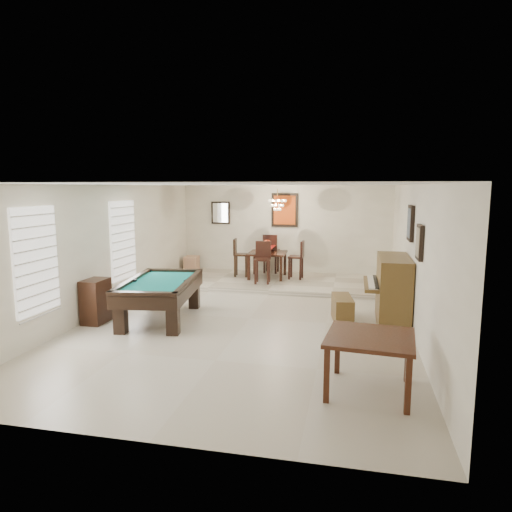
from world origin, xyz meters
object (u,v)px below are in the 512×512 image
at_px(square_table, 369,364).
at_px(dining_table, 267,263).
at_px(dining_chair_west, 241,258).
at_px(chandelier, 277,201).
at_px(pool_table, 161,301).
at_px(dining_chair_east, 296,260).
at_px(corner_bench, 192,263).
at_px(dining_chair_south, 262,263).
at_px(piano_bench, 342,309).
at_px(flower_vase, 267,244).
at_px(apothecary_chest, 96,301).
at_px(upright_piano, 385,290).
at_px(dining_chair_north, 271,253).

distance_m(square_table, dining_table, 6.80).
distance_m(dining_table, dining_chair_west, 0.75).
height_order(dining_chair_west, chandelier, chandelier).
height_order(pool_table, chandelier, chandelier).
xyz_separation_m(dining_chair_east, chandelier, (-0.46, -0.30, 1.57)).
xyz_separation_m(dining_table, corner_bench, (-2.38, 0.58, -0.20)).
distance_m(pool_table, dining_chair_south, 3.47).
xyz_separation_m(piano_bench, flower_vase, (-2.09, 3.31, 0.80)).
relative_size(square_table, corner_bench, 2.27).
distance_m(apothecary_chest, chandelier, 5.25).
bearing_deg(upright_piano, corner_bench, 143.96).
relative_size(pool_table, apothecary_chest, 2.69).
bearing_deg(square_table, flower_vase, 111.64).
bearing_deg(chandelier, upright_piano, -49.05).
relative_size(dining_chair_south, dining_chair_west, 1.03).
bearing_deg(corner_bench, upright_piano, -36.04).
height_order(square_table, chandelier, chandelier).
relative_size(dining_chair_east, corner_bench, 2.19).
xyz_separation_m(square_table, flower_vase, (-2.51, 6.32, 0.68)).
bearing_deg(dining_chair_west, dining_chair_south, -142.99).
bearing_deg(piano_bench, dining_chair_east, 111.72).
distance_m(piano_bench, dining_chair_west, 4.41).
xyz_separation_m(flower_vase, dining_chair_south, (0.02, -0.75, -0.39)).
bearing_deg(corner_bench, square_table, -54.69).
relative_size(dining_table, dining_chair_north, 0.89).
bearing_deg(apothecary_chest, dining_chair_east, 53.52).
xyz_separation_m(upright_piano, dining_chair_east, (-2.09, 3.24, -0.01)).
xyz_separation_m(pool_table, flower_vase, (1.35, 3.92, 0.67)).
distance_m(upright_piano, dining_chair_south, 3.78).
distance_m(dining_table, dining_chair_south, 0.76).
xyz_separation_m(dining_chair_west, chandelier, (1.05, -0.34, 1.56)).
relative_size(pool_table, chandelier, 3.75).
bearing_deg(square_table, apothecary_chest, 158.68).
height_order(apothecary_chest, dining_chair_south, dining_chair_south).
bearing_deg(square_table, chandelier, 110.02).
distance_m(dining_table, chandelier, 1.73).
height_order(dining_chair_west, dining_chair_east, dining_chair_west).
bearing_deg(dining_table, dining_chair_west, 176.41).
xyz_separation_m(square_table, upright_piano, (0.36, 3.08, 0.27)).
distance_m(dining_chair_east, corner_bench, 3.22).
bearing_deg(corner_bench, pool_table, -77.18).
height_order(piano_bench, dining_chair_south, dining_chair_south).
relative_size(upright_piano, dining_chair_east, 1.50).
relative_size(upright_piano, dining_chair_west, 1.48).
height_order(upright_piano, corner_bench, upright_piano).
xyz_separation_m(dining_chair_west, dining_chair_east, (1.51, -0.04, -0.01)).
bearing_deg(dining_chair_east, dining_chair_south, -41.99).
bearing_deg(dining_table, dining_chair_north, 92.07).
xyz_separation_m(square_table, piano_bench, (-0.41, 3.01, -0.12)).
height_order(apothecary_chest, flower_vase, flower_vase).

